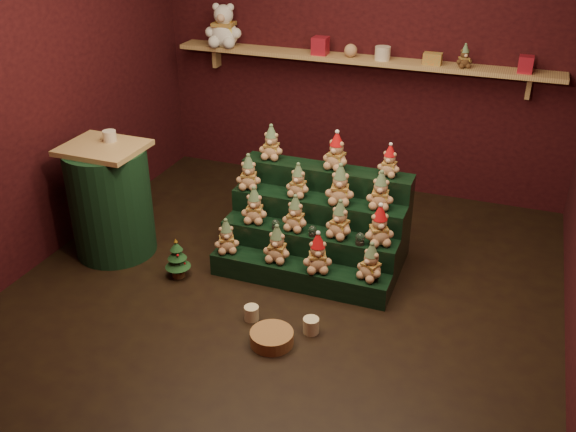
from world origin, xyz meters
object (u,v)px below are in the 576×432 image
at_px(mug_right, 311,325).
at_px(mug_left, 252,313).
at_px(riser_tier_front, 299,275).
at_px(snow_globe_b, 312,231).
at_px(white_bear, 224,19).
at_px(mini_christmas_tree, 177,258).
at_px(side_table, 111,200).
at_px(snow_globe_a, 276,224).
at_px(wicker_basket, 272,338).
at_px(snow_globe_c, 360,239).
at_px(brown_bear, 465,56).

bearing_deg(mug_right, mug_left, -178.96).
relative_size(riser_tier_front, snow_globe_b, 16.97).
xyz_separation_m(riser_tier_front, white_bear, (-1.43, 1.83, 1.49)).
bearing_deg(mini_christmas_tree, snow_globe_b, 21.12).
bearing_deg(side_table, snow_globe_a, 9.21).
height_order(riser_tier_front, snow_globe_a, snow_globe_a).
height_order(mug_left, wicker_basket, mug_left).
bearing_deg(snow_globe_c, mug_left, -130.56).
xyz_separation_m(mug_left, wicker_basket, (0.23, -0.20, -0.01)).
height_order(snow_globe_a, snow_globe_c, snow_globe_c).
xyz_separation_m(mug_left, mug_right, (0.44, 0.01, 0.00)).
relative_size(mug_left, wicker_basket, 0.36).
bearing_deg(snow_globe_b, riser_tier_front, -107.50).
bearing_deg(mini_christmas_tree, riser_tier_front, 13.19).
relative_size(snow_globe_b, side_table, 0.09).
xyz_separation_m(snow_globe_c, mini_christmas_tree, (-1.35, -0.38, -0.24)).
xyz_separation_m(white_bear, brown_bear, (2.29, -0.00, -0.16)).
distance_m(snow_globe_c, mug_left, 0.97).
relative_size(snow_globe_a, mug_right, 0.71).
bearing_deg(mug_left, mug_right, 1.04).
relative_size(snow_globe_b, brown_bear, 0.42).
xyz_separation_m(riser_tier_front, brown_bear, (0.86, 1.83, 1.33)).
bearing_deg(side_table, mug_left, -17.90).
distance_m(snow_globe_a, side_table, 1.37).
relative_size(snow_globe_c, mini_christmas_tree, 0.28).
bearing_deg(snow_globe_a, riser_tier_front, -32.44).
xyz_separation_m(side_table, mini_christmas_tree, (0.68, -0.17, -0.30)).
bearing_deg(white_bear, mini_christmas_tree, -84.12).
height_order(snow_globe_a, wicker_basket, snow_globe_a).
bearing_deg(mug_left, side_table, 161.37).
height_order(snow_globe_a, snow_globe_b, snow_globe_b).
relative_size(mug_left, white_bear, 0.21).
xyz_separation_m(riser_tier_front, mini_christmas_tree, (-0.93, -0.22, 0.08)).
xyz_separation_m(snow_globe_b, snow_globe_c, (0.37, 0.00, 0.01)).
bearing_deg(white_bear, mug_right, -62.04).
height_order(mug_right, brown_bear, brown_bear).
xyz_separation_m(mini_christmas_tree, mug_right, (1.20, -0.30, -0.11)).
bearing_deg(brown_bear, snow_globe_a, -150.20).
xyz_separation_m(snow_globe_a, brown_bear, (1.11, 1.67, 1.02)).
xyz_separation_m(riser_tier_front, snow_globe_b, (0.05, 0.16, 0.31)).
height_order(snow_globe_a, side_table, side_table).
height_order(side_table, wicker_basket, side_table).
bearing_deg(snow_globe_c, wicker_basket, -111.88).
bearing_deg(mug_right, riser_tier_front, 117.85).
distance_m(mug_right, brown_bear, 2.77).
distance_m(snow_globe_b, white_bear, 2.52).
height_order(mug_left, white_bear, white_bear).
xyz_separation_m(snow_globe_b, wicker_basket, (0.02, -0.89, -0.36)).
bearing_deg(snow_globe_b, mug_right, -71.74).
height_order(side_table, brown_bear, brown_bear).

